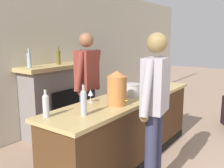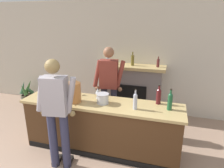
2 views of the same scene
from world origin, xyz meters
The scene contains 15 objects.
wall_back_panel centered at (0.00, 4.03, 1.38)m, with size 12.00×0.07×2.75m.
bar_counter centered at (0.12, 2.16, 0.47)m, with size 2.80×0.67×0.93m.
fireplace_stone centered at (0.35, 3.77, 0.63)m, with size 1.56×0.52×1.57m.
potted_plant_corner centered at (-2.66, 3.60, 0.26)m, with size 0.37×0.35×0.66m.
person_customer centered at (-0.36, 1.54, 0.98)m, with size 0.65×0.35×1.77m.
person_bartender centered at (0.05, 2.83, 0.99)m, with size 0.65×0.35×1.79m.
copper_dispenser centered at (-0.32, 2.05, 1.14)m, with size 0.24×0.28×0.41m.
ice_bucket_steel centered at (0.16, 2.13, 1.02)m, with size 0.21×0.21×0.17m.
wine_bottle_port_short centered at (1.25, 2.19, 1.08)m, with size 0.07×0.07×0.35m.
wine_bottle_burgundy_dark centered at (-0.86, 2.09, 1.08)m, with size 0.06×0.06×0.34m.
wine_bottle_rose_blush centered at (-1.12, 2.37, 1.06)m, with size 0.07×0.07×0.30m.
wine_bottle_chardonnay_pale centered at (1.07, 2.38, 1.08)m, with size 0.08×0.08×0.33m.
wine_bottle_riesling_slim centered at (0.73, 2.06, 1.08)m, with size 0.07×0.07×0.33m.
wine_glass_back_row centered at (0.00, 2.33, 1.06)m, with size 0.09×0.09×0.18m.
wine_glass_mid_counter centered at (-0.41, 2.38, 1.04)m, with size 0.07×0.07×0.16m.
Camera 2 is at (1.21, -0.82, 2.29)m, focal length 32.00 mm.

